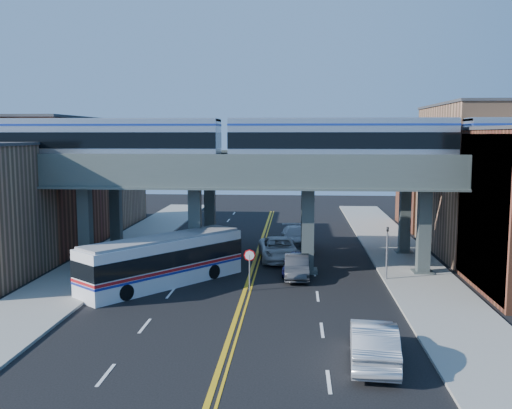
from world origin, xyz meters
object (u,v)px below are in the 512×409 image
traffic_signal (387,247)px  car_parked_curb (374,342)px  car_lane_a (297,263)px  car_lane_d (296,236)px  car_lane_b (297,267)px  transit_train (341,141)px  car_lane_c (279,249)px  stop_sign (250,263)px  transit_bus (164,261)px

traffic_signal → car_parked_curb: size_ratio=0.74×
car_lane_a → car_parked_curb: size_ratio=0.81×
car_lane_d → car_lane_b: bearing=-95.7°
transit_train → car_lane_c: (-4.32, 3.94, -8.42)m
transit_train → traffic_signal: transit_train is taller
stop_sign → car_parked_curb: size_ratio=0.48×
car_parked_curb → car_lane_c: bearing=-72.2°
transit_bus → car_lane_b: bearing=-35.1°
car_lane_c → stop_sign: bearing=-107.3°
car_lane_b → car_lane_d: (-0.08, 11.32, 0.06)m
transit_bus → car_lane_b: (8.60, 2.46, -0.78)m
car_lane_b → car_lane_d: size_ratio=0.82×
stop_sign → car_lane_d: stop_sign is taller
transit_train → car_lane_d: 13.26m
transit_train → stop_sign: size_ratio=18.03×
car_lane_d → transit_train: bearing=-79.0°
transit_bus → car_lane_d: transit_bus is taller
car_lane_b → car_lane_a: bearing=87.1°
car_lane_c → car_lane_d: size_ratio=1.08×
transit_bus → car_parked_curb: 16.84m
transit_train → car_parked_curb: bearing=-88.8°
transit_bus → car_lane_c: bearing=-3.3°
traffic_signal → car_lane_a: bearing=164.6°
stop_sign → car_lane_b: (2.93, 3.45, -0.99)m
stop_sign → car_lane_b: 4.64m
car_lane_a → car_parked_curb: car_parked_curb is taller
transit_bus → car_lane_d: size_ratio=1.90×
car_lane_b → car_lane_c: bearing=103.5°
car_lane_a → car_lane_d: 10.14m
traffic_signal → car_lane_b: 6.18m
car_lane_b → car_lane_d: 11.32m
car_lane_c → transit_train: bearing=-49.9°
car_lane_b → car_lane_d: car_lane_d is taller
stop_sign → transit_bus: (-5.67, 0.99, -0.21)m
stop_sign → car_lane_a: stop_sign is taller
traffic_signal → car_lane_a: (-5.92, 1.63, -1.54)m
car_lane_a → traffic_signal: bearing=-9.0°
traffic_signal → transit_bus: 14.72m
car_lane_c → car_lane_b: bearing=-83.3°
car_lane_b → car_lane_c: (-1.39, 5.49, 0.09)m
transit_train → car_lane_a: transit_train is taller
car_lane_b → car_lane_d: bearing=89.7°
car_lane_b → stop_sign: bearing=-131.1°
stop_sign → car_lane_a: size_ratio=0.59×
car_lane_a → car_lane_c: size_ratio=0.72×
transit_train → transit_bus: 14.44m
car_lane_d → car_parked_curb: car_parked_curb is taller
car_lane_b → traffic_signal: bearing=-5.1°
car_lane_a → car_lane_b: 1.18m
traffic_signal → transit_bus: bearing=-172.2°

